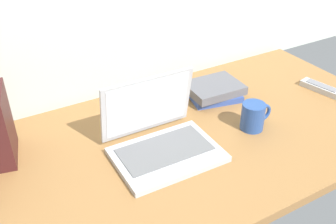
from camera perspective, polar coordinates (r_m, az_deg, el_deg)
desk at (r=1.25m, az=1.34°, el=-4.83°), size 1.60×0.76×0.03m
laptop at (r=1.18m, az=-1.16°, el=-3.66°), size 0.31×0.26×0.22m
coffee_mug at (r=1.30m, az=12.34°, el=-0.58°), size 0.11×0.08×0.09m
remote_control_near at (r=1.62m, az=21.30°, el=3.30°), size 0.08×0.17×0.02m
book_stack at (r=1.47m, az=6.66°, el=3.14°), size 0.21×0.18×0.05m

